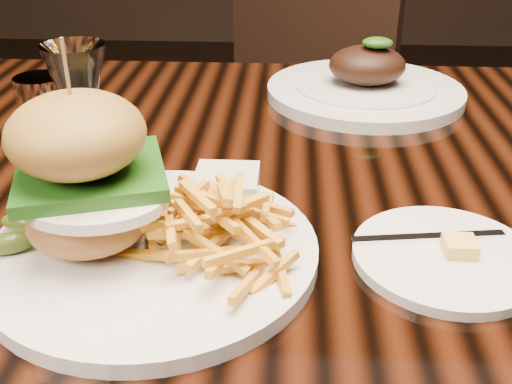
# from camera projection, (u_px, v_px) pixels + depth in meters

# --- Properties ---
(dining_table) EXTENTS (1.60, 0.90, 0.75)m
(dining_table) POSITION_uv_depth(u_px,v_px,m) (280.00, 232.00, 0.73)
(dining_table) COLOR black
(dining_table) RESTS_ON ground
(burger_plate) EXTENTS (0.30, 0.30, 0.20)m
(burger_plate) POSITION_uv_depth(u_px,v_px,m) (139.00, 209.00, 0.52)
(burger_plate) COLOR silver
(burger_plate) RESTS_ON dining_table
(side_saucer) EXTENTS (0.17, 0.17, 0.02)m
(side_saucer) POSITION_uv_depth(u_px,v_px,m) (445.00, 256.00, 0.54)
(side_saucer) COLOR silver
(side_saucer) RESTS_ON dining_table
(ramekin) EXTENTS (0.07, 0.07, 0.03)m
(ramekin) POSITION_uv_depth(u_px,v_px,m) (227.00, 187.00, 0.63)
(ramekin) COLOR silver
(ramekin) RESTS_ON dining_table
(wine_glass) EXTENTS (0.06, 0.06, 0.17)m
(wine_glass) POSITION_uv_depth(u_px,v_px,m) (79.00, 90.00, 0.58)
(wine_glass) COLOR white
(wine_glass) RESTS_ON dining_table
(water_tumbler) EXTENTS (0.06, 0.06, 0.08)m
(water_tumbler) POSITION_uv_depth(u_px,v_px,m) (44.00, 109.00, 0.76)
(water_tumbler) COLOR white
(water_tumbler) RESTS_ON dining_table
(far_dish) EXTENTS (0.30, 0.30, 0.10)m
(far_dish) POSITION_uv_depth(u_px,v_px,m) (365.00, 86.00, 0.92)
(far_dish) COLOR silver
(far_dish) RESTS_ON dining_table
(chair_far) EXTENTS (0.61, 0.61, 0.95)m
(chair_far) POSITION_uv_depth(u_px,v_px,m) (294.00, 95.00, 1.56)
(chair_far) COLOR black
(chair_far) RESTS_ON ground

